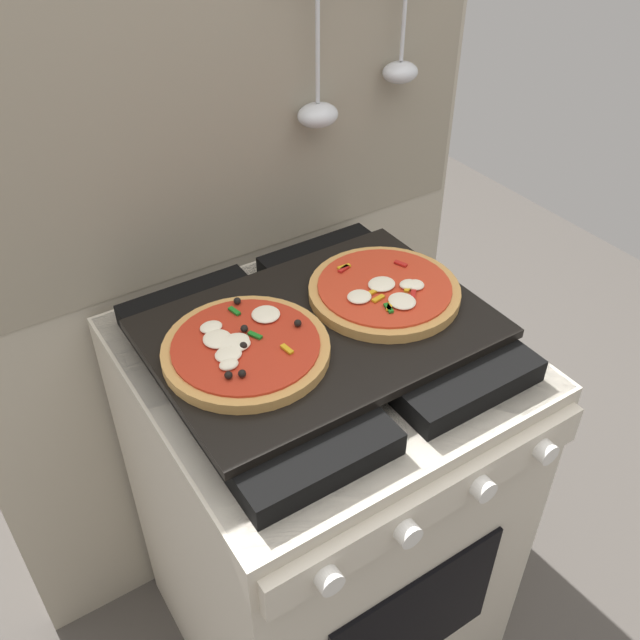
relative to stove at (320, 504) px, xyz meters
name	(u,v)px	position (x,y,z in m)	size (l,w,h in m)	color
ground_plane	(320,618)	(0.00, 0.00, -0.45)	(4.00, 4.00, 0.00)	#4C4742
kitchen_backsplash	(233,288)	(0.00, 0.34, 0.34)	(1.10, 0.09, 1.55)	#B2A893
stove	(320,504)	(0.00, 0.00, 0.00)	(0.60, 0.64, 0.90)	beige
baking_tray	(320,329)	(0.00, 0.00, 0.46)	(0.54, 0.38, 0.02)	black
pizza_left	(244,347)	(-0.14, 0.01, 0.48)	(0.26, 0.26, 0.03)	tan
pizza_right	(385,291)	(0.14, 0.01, 0.48)	(0.26, 0.26, 0.03)	tan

